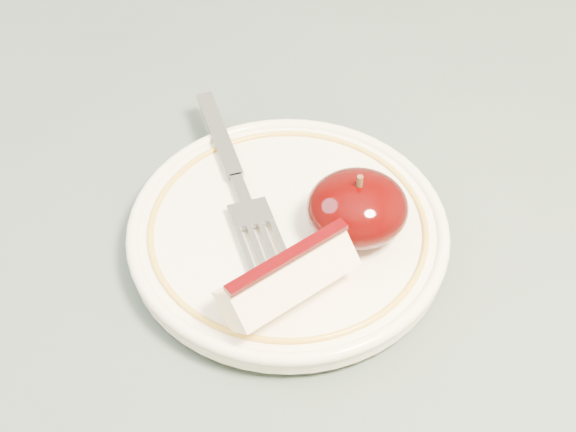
{
  "coord_description": "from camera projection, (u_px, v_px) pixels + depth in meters",
  "views": [
    {
      "loc": [
        0.06,
        -0.37,
        1.17
      ],
      "look_at": [
        0.11,
        -0.02,
        0.78
      ],
      "focal_mm": 50.0,
      "sensor_mm": 36.0,
      "label": 1
    }
  ],
  "objects": [
    {
      "name": "table",
      "position": [
        146.0,
        313.0,
        0.61
      ],
      "size": [
        0.9,
        0.9,
        0.75
      ],
      "color": "brown",
      "rests_on": "ground"
    },
    {
      "name": "fork",
      "position": [
        236.0,
        177.0,
        0.56
      ],
      "size": [
        0.05,
        0.18,
        0.0
      ],
      "rotation": [
        0.0,
        0.0,
        1.74
      ],
      "color": "gray",
      "rests_on": "plate"
    },
    {
      "name": "plate",
      "position": [
        288.0,
        230.0,
        0.54
      ],
      "size": [
        0.21,
        0.21,
        0.02
      ],
      "color": "#F7E9CF",
      "rests_on": "table"
    },
    {
      "name": "apple_wedge",
      "position": [
        288.0,
        277.0,
        0.48
      ],
      "size": [
        0.09,
        0.07,
        0.04
      ],
      "rotation": [
        0.0,
        0.0,
        0.51
      ],
      "color": "#F6E8B5",
      "rests_on": "plate"
    },
    {
      "name": "apple_half",
      "position": [
        357.0,
        208.0,
        0.52
      ],
      "size": [
        0.07,
        0.06,
        0.05
      ],
      "color": "black",
      "rests_on": "plate"
    }
  ]
}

